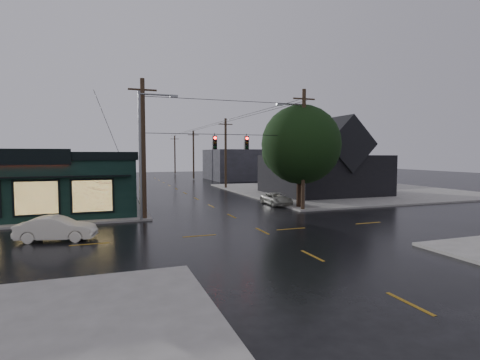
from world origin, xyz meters
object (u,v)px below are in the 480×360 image
object	(u,v)px
utility_pole_nw	(145,220)
sedan_cream	(56,229)
utility_pole_ne	(303,211)
suv_silver	(277,199)
corner_tree	(301,145)

from	to	relation	value
utility_pole_nw	sedan_cream	world-z (taller)	utility_pole_nw
utility_pole_nw	utility_pole_ne	bearing A→B (deg)	0.00
suv_silver	corner_tree	bearing A→B (deg)	-66.34
utility_pole_ne	sedan_cream	world-z (taller)	utility_pole_ne
utility_pole_nw	sedan_cream	distance (m)	7.27
corner_tree	utility_pole_ne	distance (m)	5.84
corner_tree	suv_silver	distance (m)	5.77
sedan_cream	utility_pole_nw	bearing A→B (deg)	-34.45
utility_pole_ne	sedan_cream	xyz separation A→B (m)	(-18.24, -5.00, 0.68)
sedan_cream	suv_silver	xyz separation A→B (m)	(17.74, 9.08, -0.11)
utility_pole_nw	suv_silver	bearing A→B (deg)	18.10
utility_pole_nw	sedan_cream	bearing A→B (deg)	-136.33
utility_pole_nw	suv_silver	distance (m)	13.16
corner_tree	utility_pole_ne	bearing A→B (deg)	-111.57
utility_pole_ne	suv_silver	bearing A→B (deg)	96.98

